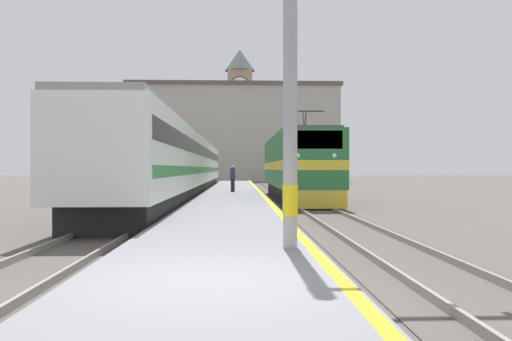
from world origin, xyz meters
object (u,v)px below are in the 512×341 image
passenger_train (183,164)px  clock_tower (240,110)px  catenary_mast (295,42)px  person_on_platform (233,178)px  locomotive_train (296,167)px

passenger_train → clock_tower: clock_tower is taller
passenger_train → catenary_mast: (4.72, -23.66, 2.13)m
passenger_train → clock_tower: size_ratio=1.92×
person_on_platform → clock_tower: (0.60, 50.20, 10.34)m
locomotive_train → passenger_train: size_ratio=0.37×
catenary_mast → clock_tower: (-0.85, 73.32, 7.32)m
person_on_platform → clock_tower: 51.25m
passenger_train → catenary_mast: 24.22m
passenger_train → clock_tower: (3.87, 49.66, 9.45)m
catenary_mast → clock_tower: size_ratio=0.37×
catenary_mast → locomotive_train: bearing=83.3°
locomotive_train → person_on_platform: 5.20m
person_on_platform → catenary_mast: bearing=-86.4°
passenger_train → person_on_platform: passenger_train is taller
locomotive_train → clock_tower: clock_tower is taller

